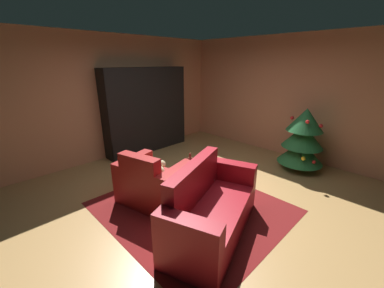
# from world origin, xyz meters

# --- Properties ---
(ground_plane) EXTENTS (6.61, 6.61, 0.00)m
(ground_plane) POSITION_xyz_m (0.00, 0.00, 0.00)
(ground_plane) COLOR #AD824C
(wall_back) EXTENTS (5.38, 0.06, 2.70)m
(wall_back) POSITION_xyz_m (0.00, 2.78, 1.35)
(wall_back) COLOR tan
(wall_back) RESTS_ON ground
(wall_left) EXTENTS (0.06, 5.63, 2.70)m
(wall_left) POSITION_xyz_m (-2.66, 0.00, 1.35)
(wall_left) COLOR tan
(wall_left) RESTS_ON ground
(area_rug) EXTENTS (2.61, 2.35, 0.01)m
(area_rug) POSITION_xyz_m (0.19, -0.40, 0.00)
(area_rug) COLOR maroon
(area_rug) RESTS_ON ground
(bookshelf_unit) EXTENTS (0.39, 2.13, 2.00)m
(bookshelf_unit) POSITION_xyz_m (-2.39, 0.75, 1.00)
(bookshelf_unit) COLOR black
(bookshelf_unit) RESTS_ON ground
(armchair_red) EXTENTS (1.18, 1.00, 0.87)m
(armchair_red) POSITION_xyz_m (-0.37, -0.71, 0.31)
(armchair_red) COLOR maroon
(armchair_red) RESTS_ON ground
(couch_red) EXTENTS (1.25, 1.84, 0.94)m
(couch_red) POSITION_xyz_m (0.74, -0.60, 0.32)
(couch_red) COLOR maroon
(couch_red) RESTS_ON ground
(coffee_table) EXTENTS (0.69, 0.69, 0.47)m
(coffee_table) POSITION_xyz_m (0.08, -0.27, 0.42)
(coffee_table) COLOR black
(coffee_table) RESTS_ON ground
(book_stack_on_table) EXTENTS (0.21, 0.18, 0.14)m
(book_stack_on_table) POSITION_xyz_m (0.04, -0.30, 0.54)
(book_stack_on_table) COLOR #2B568D
(book_stack_on_table) RESTS_ON coffee_table
(bottle_on_table) EXTENTS (0.08, 0.08, 0.29)m
(bottle_on_table) POSITION_xyz_m (-0.08, -0.17, 0.58)
(bottle_on_table) COLOR #5C271E
(bottle_on_table) RESTS_ON coffee_table
(decorated_tree) EXTENTS (0.88, 0.88, 1.27)m
(decorated_tree) POSITION_xyz_m (0.76, 2.17, 0.66)
(decorated_tree) COLOR brown
(decorated_tree) RESTS_ON ground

